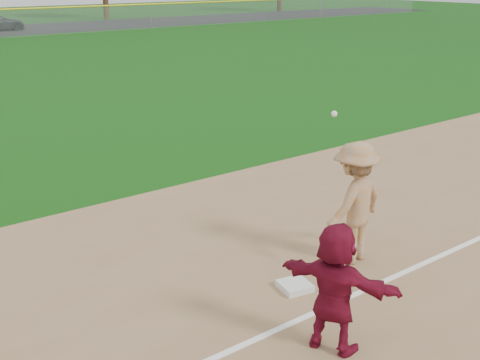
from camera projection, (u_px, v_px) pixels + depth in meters
ground at (298, 283)px, 9.40m from camera, size 160.00×160.00×0.00m
foul_line at (335, 303)px, 8.79m from camera, size 60.00×0.10×0.01m
first_base at (295, 286)px, 9.18m from camera, size 0.53×0.53×0.10m
base_runner at (335, 288)px, 7.49m from camera, size 1.06×1.68×1.73m
first_base_play at (354, 203)px, 9.80m from camera, size 1.42×0.95×2.59m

